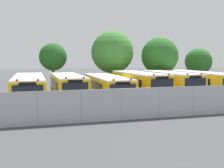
# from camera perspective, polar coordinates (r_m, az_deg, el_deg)

# --- Properties ---
(ground_plane) EXTENTS (160.00, 160.00, 0.00)m
(ground_plane) POSITION_cam_1_polar(r_m,az_deg,el_deg) (27.87, 1.93, -3.23)
(ground_plane) COLOR #424244
(school_bus_0) EXTENTS (2.82, 11.39, 2.65)m
(school_bus_0) POSITION_cam_1_polar(r_m,az_deg,el_deg) (26.19, -16.02, -0.89)
(school_bus_0) COLOR yellow
(school_bus_0) RESTS_ON ground_plane
(school_bus_1) EXTENTS (2.58, 9.53, 2.65)m
(school_bus_1) POSITION_cam_1_polar(r_m,az_deg,el_deg) (26.64, -8.72, -0.65)
(school_bus_1) COLOR yellow
(school_bus_1) RESTS_ON ground_plane
(school_bus_2) EXTENTS (2.85, 10.77, 2.51)m
(school_bus_2) POSITION_cam_1_polar(r_m,az_deg,el_deg) (27.03, -1.08, -0.66)
(school_bus_2) COLOR yellow
(school_bus_2) RESTS_ON ground_plane
(school_bus_3) EXTENTS (2.80, 9.63, 2.79)m
(school_bus_3) POSITION_cam_1_polar(r_m,az_deg,el_deg) (28.28, 5.40, -0.13)
(school_bus_3) COLOR #EAA80C
(school_bus_3) RESTS_ON ground_plane
(school_bus_4) EXTENTS (2.67, 9.30, 2.79)m
(school_bus_4) POSITION_cam_1_polar(r_m,az_deg,el_deg) (29.54, 11.23, 0.01)
(school_bus_4) COLOR yellow
(school_bus_4) RESTS_ON ground_plane
(school_bus_5) EXTENTS (2.57, 10.61, 2.76)m
(school_bus_5) POSITION_cam_1_polar(r_m,az_deg,el_deg) (31.45, 16.65, 0.19)
(school_bus_5) COLOR yellow
(school_bus_5) RESTS_ON ground_plane
(tree_1) EXTENTS (3.26, 3.26, 5.80)m
(tree_1) POSITION_cam_1_polar(r_m,az_deg,el_deg) (35.06, -11.57, 5.26)
(tree_1) COLOR #4C3823
(tree_1) RESTS_ON ground_plane
(tree_2) EXTENTS (5.19, 5.19, 7.34)m
(tree_2) POSITION_cam_1_polar(r_m,az_deg,el_deg) (35.80, 0.23, 6.26)
(tree_2) COLOR #4C3823
(tree_2) RESTS_ON ground_plane
(tree_3) EXTENTS (4.64, 4.64, 6.63)m
(tree_3) POSITION_cam_1_polar(r_m,az_deg,el_deg) (37.10, 9.42, 5.50)
(tree_3) COLOR #4C3823
(tree_3) RESTS_ON ground_plane
(tree_4) EXTENTS (3.63, 3.63, 5.36)m
(tree_4) POSITION_cam_1_polar(r_m,az_deg,el_deg) (40.86, 16.67, 4.32)
(tree_4) COLOR #4C3823
(tree_4) RESTS_ON ground_plane
(chainlink_fence) EXTENTS (21.52, 0.07, 2.10)m
(chainlink_fence) POSITION_cam_1_polar(r_m,az_deg,el_deg) (20.01, 9.25, -3.50)
(chainlink_fence) COLOR #9EA0A3
(chainlink_fence) RESTS_ON ground_plane
(traffic_cone) EXTENTS (0.36, 0.36, 0.47)m
(traffic_cone) POSITION_cam_1_polar(r_m,az_deg,el_deg) (20.60, 1.34, -5.58)
(traffic_cone) COLOR #EA5914
(traffic_cone) RESTS_ON ground_plane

